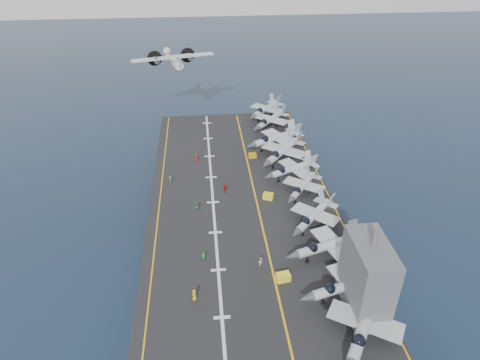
{
  "coord_description": "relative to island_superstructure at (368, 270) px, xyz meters",
  "views": [
    {
      "loc": [
        -7.53,
        -72.96,
        60.64
      ],
      "look_at": [
        0.0,
        4.0,
        13.0
      ],
      "focal_mm": 32.0,
      "sensor_mm": 36.0,
      "label": 1
    }
  ],
  "objects": [
    {
      "name": "fighter_jet_5",
      "position": [
        -2.72,
        38.23,
        -5.1
      ],
      "size": [
        16.48,
        14.38,
        4.8
      ],
      "primitive_type": null,
      "color": "gray",
      "rests_on": "flight_deck"
    },
    {
      "name": "hull",
      "position": [
        -15.0,
        30.0,
        -12.9
      ],
      "size": [
        36.0,
        90.0,
        10.0
      ],
      "primitive_type": "cube",
      "color": "#56595E",
      "rests_on": "ground"
    },
    {
      "name": "landing_centerline",
      "position": [
        -21.0,
        30.0,
        -7.48
      ],
      "size": [
        0.5,
        90.0,
        0.02
      ],
      "primitive_type": "cube",
      "color": "silver",
      "rests_on": "flight_deck"
    },
    {
      "name": "fighter_jet_2",
      "position": [
        -1.81,
        11.62,
        -4.91
      ],
      "size": [
        17.18,
        13.88,
        5.18
      ],
      "primitive_type": null,
      "color": "#979FA7",
      "rests_on": "flight_deck"
    },
    {
      "name": "fighter_jet_6",
      "position": [
        -3.64,
        46.06,
        -4.68
      ],
      "size": [
        18.58,
        19.42,
        5.63
      ],
      "primitive_type": null,
      "color": "#949AA3",
      "rests_on": "flight_deck"
    },
    {
      "name": "crew_7",
      "position": [
        -13.77,
        10.38,
        -6.62
      ],
      "size": [
        1.17,
        1.27,
        1.76
      ],
      "primitive_type": "imported",
      "color": "silver",
      "rests_on": "flight_deck"
    },
    {
      "name": "island_superstructure",
      "position": [
        0.0,
        0.0,
        0.0
      ],
      "size": [
        5.0,
        10.0,
        15.0
      ],
      "primitive_type": null,
      "color": "#56595E",
      "rests_on": "flight_deck"
    },
    {
      "name": "fighter_jet_7",
      "position": [
        -3.89,
        53.3,
        -4.71
      ],
      "size": [
        19.24,
        17.02,
        5.59
      ],
      "primitive_type": null,
      "color": "gray",
      "rests_on": "flight_deck"
    },
    {
      "name": "fighter_jet_3",
      "position": [
        -2.39,
        20.46,
        -5.1
      ],
      "size": [
        16.09,
        16.46,
        4.8
      ],
      "primitive_type": null,
      "color": "#99A3AA",
      "rests_on": "flight_deck"
    },
    {
      "name": "deck_edge_stbd",
      "position": [
        3.5,
        30.0,
        -7.48
      ],
      "size": [
        0.25,
        90.0,
        0.02
      ],
      "primitive_type": "cube",
      "color": "gold",
      "rests_on": "flight_deck"
    },
    {
      "name": "fighter_jet_8",
      "position": [
        -3.61,
        65.04,
        -4.92
      ],
      "size": [
        17.12,
        17.77,
        5.16
      ],
      "primitive_type": null,
      "color": "#9EA7AE",
      "rests_on": "flight_deck"
    },
    {
      "name": "crew_0",
      "position": [
        -24.97,
        3.87,
        -6.49
      ],
      "size": [
        1.14,
        1.4,
        2.02
      ],
      "primitive_type": "imported",
      "color": "gold",
      "rests_on": "flight_deck"
    },
    {
      "name": "flight_deck",
      "position": [
        -15.0,
        30.0,
        -7.7
      ],
      "size": [
        38.0,
        92.0,
        0.4
      ],
      "primitive_type": "cube",
      "color": "black",
      "rests_on": "hull"
    },
    {
      "name": "crew_2",
      "position": [
        -24.38,
        27.47,
        -6.64
      ],
      "size": [
        1.12,
        1.23,
        1.71
      ],
      "primitive_type": "imported",
      "color": "green",
      "rests_on": "flight_deck"
    },
    {
      "name": "crew_1",
      "position": [
        -23.35,
        12.62,
        -6.69
      ],
      "size": [
        1.0,
        0.69,
        1.62
      ],
      "primitive_type": "imported",
      "color": "#268C33",
      "rests_on": "flight_deck"
    },
    {
      "name": "transport_plane",
      "position": [
        -30.08,
        88.08,
        5.1
      ],
      "size": [
        28.74,
        23.0,
        5.96
      ],
      "primitive_type": null,
      "color": "white"
    },
    {
      "name": "deck_edge_port",
      "position": [
        -32.0,
        30.0,
        -7.48
      ],
      "size": [
        0.25,
        90.0,
        0.02
      ],
      "primitive_type": "cube",
      "color": "gold",
      "rests_on": "flight_deck"
    },
    {
      "name": "foul_line",
      "position": [
        -12.0,
        30.0,
        -7.48
      ],
      "size": [
        0.35,
        90.0,
        0.02
      ],
      "primitive_type": "cube",
      "color": "gold",
      "rests_on": "flight_deck"
    },
    {
      "name": "fighter_jet_9",
      "position": [
        -3.61,
        73.0,
        -4.92
      ],
      "size": [
        17.12,
        17.77,
        5.16
      ],
      "primitive_type": null,
      "color": "#9EA7AE",
      "rests_on": "flight_deck"
    },
    {
      "name": "crew_4",
      "position": [
        -18.24,
        33.71,
        -6.55
      ],
      "size": [
        1.33,
        1.35,
        1.9
      ],
      "primitive_type": "imported",
      "color": "#AF120B",
      "rests_on": "flight_deck"
    },
    {
      "name": "crew_5",
      "position": [
        -24.16,
        47.91,
        -6.62
      ],
      "size": [
        0.88,
        1.16,
        1.76
      ],
      "primitive_type": "imported",
      "color": "#B21919",
      "rests_on": "flight_deck"
    },
    {
      "name": "fighter_jet_4",
      "position": [
        -2.05,
        31.1,
        -5.23
      ],
      "size": [
        14.67,
        15.67,
        4.53
      ],
      "primitive_type": null,
      "color": "gray",
      "rests_on": "flight_deck"
    },
    {
      "name": "tow_cart_c",
      "position": [
        -10.56,
        48.35,
        -6.93
      ],
      "size": [
        2.05,
        1.48,
        1.14
      ],
      "primitive_type": null,
      "color": "#BF8D12",
      "rests_on": "flight_deck"
    },
    {
      "name": "crew_3",
      "position": [
        -30.07,
        38.52,
        -6.7
      ],
      "size": [
        0.82,
        1.07,
        1.6
      ],
      "primitive_type": "imported",
      "color": "#2F8D34",
      "rests_on": "flight_deck"
    },
    {
      "name": "tow_cart_b",
      "position": [
        -9.45,
        30.19,
        -6.87
      ],
      "size": [
        2.46,
        2.08,
        1.26
      ],
      "primitive_type": null,
      "color": "yellow",
      "rests_on": "flight_deck"
    },
    {
      "name": "tow_cart_a",
      "position": [
        -10.66,
        6.65,
        -6.83
      ],
      "size": [
        2.45,
        1.82,
        1.34
      ],
      "primitive_type": null,
      "color": "yellow",
      "rests_on": "flight_deck"
    },
    {
      "name": "ground",
      "position": [
        -15.0,
        30.0,
        -17.9
      ],
      "size": [
        500.0,
        500.0,
        0.0
      ],
      "primitive_type": "plane",
      "color": "#142135",
      "rests_on": "ground"
    },
    {
      "name": "fighter_jet_0",
      "position": [
        -1.69,
        -5.31,
        -4.81
      ],
      "size": [
        17.06,
        18.61,
        5.38
      ],
      "primitive_type": null,
      "color": "#98A0A8",
      "rests_on": "flight_deck"
    },
    {
      "name": "fighter_jet_1",
      "position": [
        -1.56,
        2.24,
        -4.95
      ],
      "size": [
        16.79,
        13.42,
        5.1
      ],
      "primitive_type": null,
      "color": "#9198A2",
      "rests_on": "flight_deck"
    }
  ]
}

